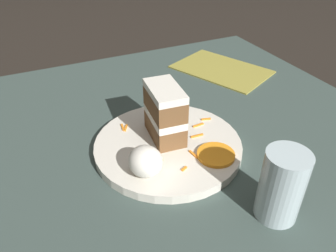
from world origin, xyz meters
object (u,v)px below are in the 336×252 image
Objects in this scene: orange_garnish at (216,155)px; menu_card at (221,69)px; cake_slice at (165,113)px; cream_dollop at (146,161)px; drinking_glass at (281,190)px; plate at (168,146)px.

menu_card is at bearing -34.44° from orange_garnish.
cake_slice is 0.11m from cream_dollop.
menu_card is (0.34, -0.23, -0.02)m from orange_garnish.
cake_slice is at bearing 18.69° from drinking_glass.
plate is at bearing 17.42° from menu_card.
cake_slice is at bearing -8.81° from plate.
plate is at bearing -48.91° from cream_dollop.
cake_slice is 1.56× the size of orange_garnish.
cake_slice is at bearing 31.20° from orange_garnish.
plate reaches higher than menu_card.
menu_card is at bearing -48.14° from cream_dollop.
cream_dollop is (-0.08, 0.07, -0.03)m from cake_slice.
plate is 4.10× the size of orange_garnish.
cake_slice is 0.42× the size of menu_card.
menu_card is at bearing -23.83° from drinking_glass.
drinking_glass is (-0.21, -0.08, 0.04)m from plate.
drinking_glass reaches higher than orange_garnish.
menu_card is (0.24, -0.29, -0.07)m from cake_slice.
cake_slice reaches higher than plate.
plate is 0.39m from menu_card.
drinking_glass is (-0.14, -0.02, 0.03)m from orange_garnish.
cream_dollop is 0.55× the size of drinking_glass.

